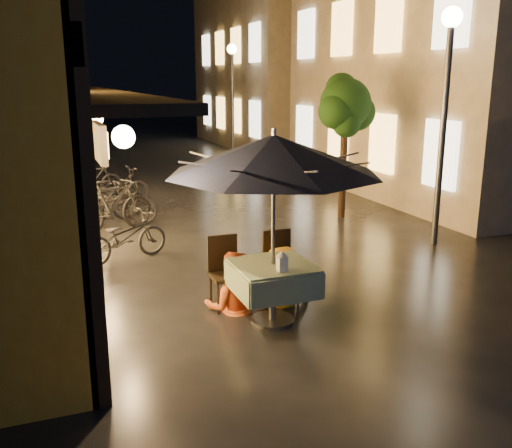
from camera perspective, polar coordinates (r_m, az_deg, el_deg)
name	(u,v)px	position (r m, az deg, el deg)	size (l,w,h in m)	color
ground	(347,303)	(8.11, 9.06, -7.76)	(90.00, 90.00, 0.00)	black
east_building_near	(475,64)	(17.22, 21.04, 14.73)	(7.30, 9.30, 6.80)	#C7B299
east_building_far	(298,64)	(26.98, 4.24, 15.70)	(7.30, 10.30, 7.30)	#C7B299
street_tree	(346,107)	(12.65, 8.96, 11.45)	(1.43, 1.20, 3.15)	black
streetlamp_near	(447,85)	(10.88, 18.52, 13.06)	(0.36, 0.36, 4.23)	#59595E
streetlamp_far	(232,81)	(21.59, -2.38, 14.08)	(0.36, 0.36, 4.23)	#59595E
cafe_table	(273,278)	(7.22, 1.69, -5.45)	(0.99, 0.99, 0.78)	#59595E
patio_umbrella	(274,155)	(6.85, 1.79, 6.94)	(2.65, 2.65, 2.46)	#59595E
cafe_chair_left	(225,268)	(7.76, -3.13, -4.41)	(0.42, 0.42, 0.97)	black
cafe_chair_right	(279,261)	(8.02, 2.33, -3.76)	(0.42, 0.42, 0.97)	black
table_lantern	(282,260)	(6.86, 2.62, -3.61)	(0.16, 0.16, 0.25)	white
person_orange	(232,253)	(7.55, -2.42, -2.91)	(0.77, 0.60, 1.58)	orange
person_yellow	(283,249)	(7.74, 2.70, -2.51)	(1.02, 0.58, 1.57)	yellow
bicycle_0	(124,237)	(9.91, -13.03, -1.30)	(0.55, 1.59, 0.83)	black
bicycle_1	(113,206)	(11.86, -14.12, 1.79)	(0.50, 1.78, 1.07)	black
bicycle_2	(116,205)	(12.32, -13.83, 1.83)	(0.59, 1.69, 0.89)	black
bicycle_3	(104,202)	(12.70, -14.99, 2.17)	(0.42, 1.50, 0.90)	black
bicycle_4	(113,189)	(13.92, -14.15, 3.42)	(0.65, 1.86, 0.98)	black
bicycle_5	(93,180)	(15.50, -15.96, 4.28)	(0.43, 1.52, 0.92)	black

